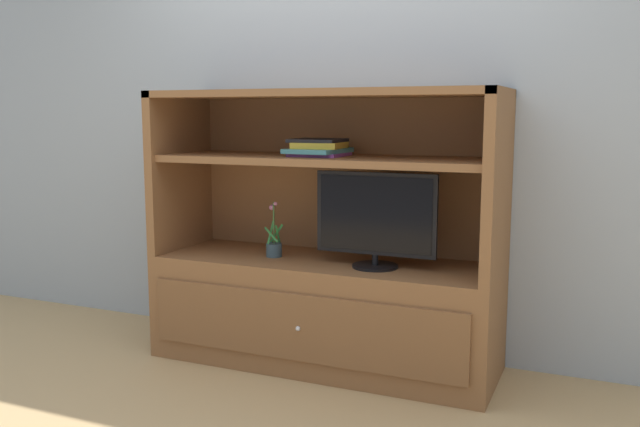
{
  "coord_description": "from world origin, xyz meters",
  "views": [
    {
      "loc": [
        1.36,
        -2.78,
        1.31
      ],
      "look_at": [
        0.0,
        0.35,
        0.8
      ],
      "focal_mm": 38.11,
      "sensor_mm": 36.0,
      "label": 1
    }
  ],
  "objects_px": {
    "potted_plant": "(274,246)",
    "magazine_stack": "(319,148)",
    "tv_monitor": "(376,219)",
    "media_console": "(324,279)"
  },
  "relations": [
    {
      "from": "media_console",
      "to": "magazine_stack",
      "type": "xyz_separation_m",
      "value": [
        -0.03,
        -0.01,
        0.69
      ]
    },
    {
      "from": "media_console",
      "to": "tv_monitor",
      "type": "relative_size",
      "value": 2.93
    },
    {
      "from": "potted_plant",
      "to": "magazine_stack",
      "type": "relative_size",
      "value": 0.87
    },
    {
      "from": "media_console",
      "to": "potted_plant",
      "type": "bearing_deg",
      "value": -171.18
    },
    {
      "from": "potted_plant",
      "to": "magazine_stack",
      "type": "height_order",
      "value": "magazine_stack"
    },
    {
      "from": "media_console",
      "to": "magazine_stack",
      "type": "distance_m",
      "value": 0.69
    },
    {
      "from": "magazine_stack",
      "to": "tv_monitor",
      "type": "bearing_deg",
      "value": -10.67
    },
    {
      "from": "potted_plant",
      "to": "magazine_stack",
      "type": "xyz_separation_m",
      "value": [
        0.25,
        0.03,
        0.53
      ]
    },
    {
      "from": "tv_monitor",
      "to": "media_console",
      "type": "bearing_deg",
      "value": 166.84
    },
    {
      "from": "tv_monitor",
      "to": "magazine_stack",
      "type": "bearing_deg",
      "value": 169.33
    }
  ]
}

